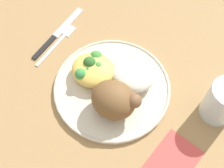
# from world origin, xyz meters

# --- Properties ---
(ground_plane) EXTENTS (2.00, 2.00, 0.00)m
(ground_plane) POSITION_xyz_m (0.00, 0.00, 0.00)
(ground_plane) COLOR #A17B4D
(plate) EXTENTS (0.26, 0.26, 0.01)m
(plate) POSITION_xyz_m (0.00, 0.00, 0.01)
(plate) COLOR beige
(plate) RESTS_ON ground_plane
(roasted_chicken) EXTENTS (0.10, 0.08, 0.07)m
(roasted_chicken) POSITION_xyz_m (0.03, -0.04, 0.05)
(roasted_chicken) COLOR brown
(roasted_chicken) RESTS_ON plate
(rice_pile) EXTENTS (0.10, 0.09, 0.04)m
(rice_pile) POSITION_xyz_m (0.03, 0.04, 0.03)
(rice_pile) COLOR white
(rice_pile) RESTS_ON plate
(mac_cheese_with_broccoli) EXTENTS (0.10, 0.09, 0.05)m
(mac_cheese_with_broccoli) POSITION_xyz_m (-0.05, 0.01, 0.03)
(mac_cheese_with_broccoli) COLOR #EFC456
(mac_cheese_with_broccoli) RESTS_ON plate
(fork) EXTENTS (0.02, 0.14, 0.01)m
(fork) POSITION_xyz_m (-0.18, 0.04, 0.00)
(fork) COLOR silver
(fork) RESTS_ON ground_plane
(knife) EXTENTS (0.02, 0.19, 0.01)m
(knife) POSITION_xyz_m (-0.20, 0.05, 0.00)
(knife) COLOR black
(knife) RESTS_ON ground_plane
(water_glass) EXTENTS (0.07, 0.07, 0.10)m
(water_glass) POSITION_xyz_m (0.22, 0.06, 0.05)
(water_glass) COLOR silver
(water_glass) RESTS_ON ground_plane
(napkin) EXTENTS (0.10, 0.12, 0.00)m
(napkin) POSITION_xyz_m (0.18, -0.08, 0.00)
(napkin) COLOR #DB4C47
(napkin) RESTS_ON ground_plane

